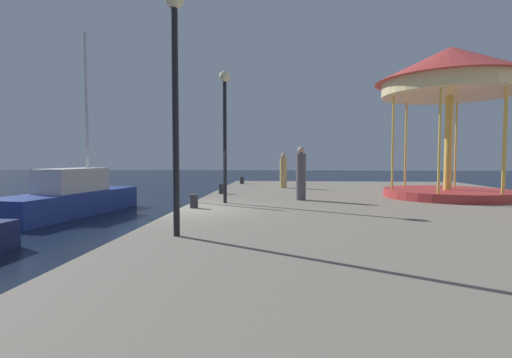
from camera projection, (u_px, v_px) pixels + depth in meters
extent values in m
plane|color=black|center=(181.00, 235.00, 11.31)|extent=(120.00, 120.00, 0.00)
cube|color=gray|center=(415.00, 224.00, 10.79)|extent=(13.46, 26.66, 0.80)
cube|color=navy|center=(71.00, 203.00, 15.29)|extent=(2.98, 6.83, 0.91)
cube|color=beige|center=(73.00, 180.00, 15.39)|extent=(1.82, 3.09, 0.94)
cylinder|color=silver|center=(87.00, 112.00, 16.16)|extent=(0.12, 0.12, 6.59)
cylinder|color=silver|center=(63.00, 170.00, 14.85)|extent=(0.55, 2.95, 0.08)
cylinder|color=#B23333|center=(447.00, 194.00, 14.19)|extent=(4.51, 4.51, 0.30)
cylinder|color=gold|center=(449.00, 143.00, 14.09)|extent=(0.28, 0.28, 3.44)
cylinder|color=#F2E099|center=(450.00, 89.00, 13.98)|extent=(4.78, 4.78, 0.50)
cone|color=#C63D38|center=(451.00, 64.00, 13.94)|extent=(5.31, 5.31, 1.27)
cylinder|color=gold|center=(506.00, 143.00, 13.94)|extent=(0.08, 0.08, 3.44)
cylinder|color=gold|center=(456.00, 145.00, 15.75)|extent=(0.08, 0.08, 3.44)
cylinder|color=gold|center=(406.00, 145.00, 15.89)|extent=(0.08, 0.08, 3.44)
cylinder|color=gold|center=(393.00, 143.00, 14.24)|extent=(0.08, 0.08, 3.44)
cylinder|color=gold|center=(440.00, 141.00, 12.43)|extent=(0.08, 0.08, 3.44)
cylinder|color=gold|center=(504.00, 141.00, 12.29)|extent=(0.08, 0.08, 3.44)
cylinder|color=black|center=(176.00, 124.00, 7.09)|extent=(0.12, 0.12, 4.18)
cylinder|color=black|center=(225.00, 143.00, 12.40)|extent=(0.12, 0.12, 3.90)
sphere|color=#F9E5B2|center=(225.00, 77.00, 12.29)|extent=(0.36, 0.36, 0.36)
cylinder|color=#2D2D33|center=(194.00, 201.00, 11.24)|extent=(0.24, 0.24, 0.40)
cylinder|color=#2D2D33|center=(222.00, 189.00, 15.71)|extent=(0.24, 0.24, 0.40)
cylinder|color=#2D2D33|center=(242.00, 180.00, 21.80)|extent=(0.24, 0.24, 0.40)
cylinder|color=#514C56|center=(301.00, 177.00, 13.36)|extent=(0.34, 0.34, 1.62)
sphere|color=tan|center=(301.00, 150.00, 13.31)|extent=(0.24, 0.24, 0.24)
cylinder|color=tan|center=(283.00, 173.00, 18.88)|extent=(0.34, 0.34, 1.49)
sphere|color=tan|center=(283.00, 155.00, 18.83)|extent=(0.24, 0.24, 0.24)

